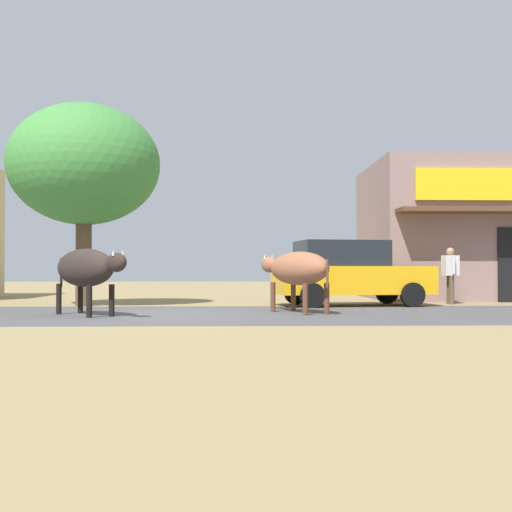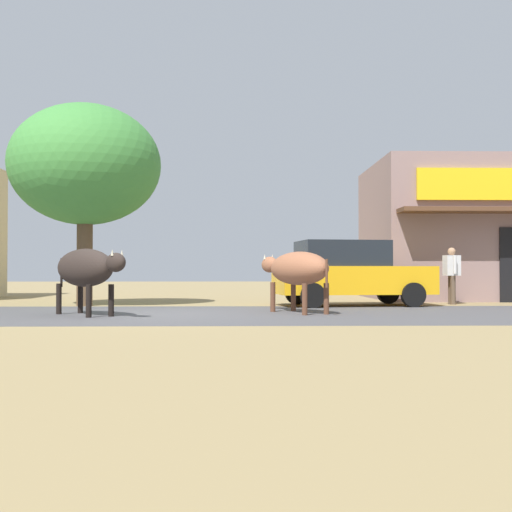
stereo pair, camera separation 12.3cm
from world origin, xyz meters
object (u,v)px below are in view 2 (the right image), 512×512
object	(u,v)px
parked_hatchback_car	(349,272)
pedestrian_by_shop	(452,271)
cow_far_dark	(297,269)
roadside_tree	(85,165)
cow_near_brown	(86,268)

from	to	relation	value
parked_hatchback_car	pedestrian_by_shop	xyz separation A→B (m)	(2.82, 0.64, 0.03)
cow_far_dark	pedestrian_by_shop	xyz separation A→B (m)	(4.40, 3.49, -0.06)
roadside_tree	cow_near_brown	world-z (taller)	roadside_tree
parked_hatchback_car	cow_far_dark	distance (m)	3.27
cow_far_dark	cow_near_brown	bearing A→B (deg)	-170.77
roadside_tree	parked_hatchback_car	size ratio (longest dim) A/B	1.25
roadside_tree	pedestrian_by_shop	world-z (taller)	roadside_tree
cow_far_dark	parked_hatchback_car	bearing A→B (deg)	61.17
roadside_tree	parked_hatchback_car	distance (m)	7.23
roadside_tree	cow_far_dark	xyz separation A→B (m)	(5.13, -2.98, -2.63)
roadside_tree	parked_hatchback_car	bearing A→B (deg)	-1.06
roadside_tree	cow_far_dark	size ratio (longest dim) A/B	2.09
cow_near_brown	cow_far_dark	bearing A→B (deg)	9.23
parked_hatchback_car	cow_near_brown	world-z (taller)	parked_hatchback_car
parked_hatchback_car	roadside_tree	bearing A→B (deg)	178.94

